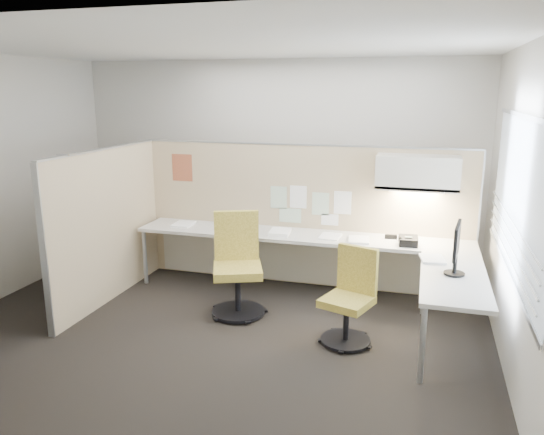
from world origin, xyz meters
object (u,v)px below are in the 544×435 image
(chair_left, at_px, (237,268))
(chair_right, at_px, (350,299))
(desk, at_px, (325,250))
(phone, at_px, (408,241))
(monitor, at_px, (456,246))

(chair_left, distance_m, chair_right, 1.33)
(desk, xyz_separation_m, phone, (0.92, 0.02, 0.18))
(chair_right, bearing_deg, desk, 132.96)
(desk, relative_size, phone, 17.96)
(chair_left, distance_m, phone, 1.90)
(chair_right, distance_m, monitor, 1.11)
(desk, relative_size, chair_right, 4.35)
(chair_right, xyz_separation_m, phone, (0.49, 0.99, 0.35))
(monitor, bearing_deg, chair_right, 104.95)
(monitor, bearing_deg, chair_left, 91.22)
(monitor, height_order, phone, monitor)
(desk, relative_size, monitor, 8.28)
(phone, bearing_deg, chair_left, -164.96)
(desk, xyz_separation_m, chair_left, (-0.85, -0.62, -0.09))
(desk, distance_m, monitor, 1.66)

